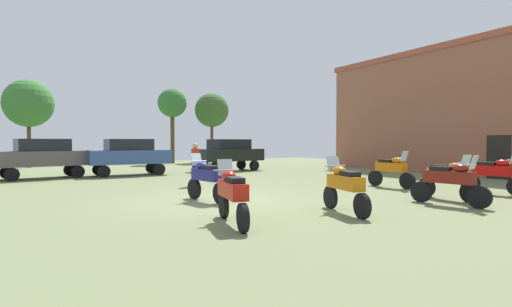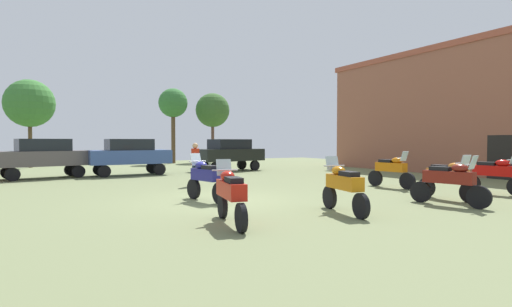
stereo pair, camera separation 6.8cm
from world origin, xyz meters
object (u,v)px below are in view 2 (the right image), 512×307
motorcycle_3 (206,178)px  car_2 (129,154)px  car_4 (230,152)px  tree_3 (213,110)px  motorcycle_2 (448,177)px  motorcycle_5 (231,193)px  motorcycle_9 (344,186)px  motorcycle_7 (391,170)px  tree_4 (30,104)px  tree_2 (173,104)px  car_3 (43,155)px  motorcycle_8 (450,181)px  motorcycle_4 (494,174)px  person_1 (195,161)px  brick_building (487,110)px

motorcycle_3 → car_2: bearing=79.3°
car_4 → tree_3: 11.36m
motorcycle_2 → tree_3: size_ratio=0.36×
motorcycle_5 → tree_3: 27.32m
motorcycle_3 → tree_3: 23.82m
motorcycle_9 → tree_3: tree_3 is taller
motorcycle_2 → motorcycle_5: motorcycle_2 is taller
motorcycle_2 → car_4: size_ratio=0.49×
motorcycle_7 → tree_4: bearing=-66.5°
tree_2 → car_3: bearing=-133.9°
motorcycle_3 → motorcycle_8: bearing=-46.7°
motorcycle_4 → car_3: car_3 is taller
car_3 → person_1: car_3 is taller
tree_2 → tree_3: bearing=1.2°
motorcycle_8 → tree_4: tree_4 is taller
motorcycle_2 → tree_4: tree_4 is taller
motorcycle_2 → person_1: size_ratio=1.23×
brick_building → motorcycle_3: bearing=-173.2°
motorcycle_7 → tree_4: tree_4 is taller
motorcycle_3 → tree_4: size_ratio=0.34×
motorcycle_3 → tree_4: tree_4 is taller
motorcycle_8 → tree_2: (-0.26, 25.72, 4.30)m
motorcycle_7 → car_2: car_2 is taller
motorcycle_8 → person_1: person_1 is taller
motorcycle_4 → car_4: bearing=-87.9°
motorcycle_5 → car_3: (-3.49, 14.69, 0.45)m
motorcycle_5 → car_3: bearing=114.1°
car_4 → brick_building: bearing=-135.1°
motorcycle_4 → car_4: car_4 is taller
car_2 → car_4: bearing=-90.0°
brick_building → motorcycle_9: (-15.97, -5.82, -2.98)m
car_4 → tree_3: bearing=-25.7°
motorcycle_4 → tree_2: (-3.87, 24.92, 4.30)m
brick_building → motorcycle_4: 10.87m
motorcycle_2 → motorcycle_5: (-7.73, -0.07, -0.00)m
motorcycle_9 → tree_2: size_ratio=0.35×
motorcycle_7 → tree_3: size_ratio=0.35×
tree_3 → person_1: bearing=-115.0°
motorcycle_3 → motorcycle_4: 10.11m
motorcycle_7 → tree_4: (-12.89, 21.17, 3.82)m
brick_building → car_4: brick_building is taller
car_3 → motorcycle_4: bearing=-147.0°
motorcycle_7 → tree_3: bearing=-101.4°
motorcycle_2 → person_1: bearing=-50.9°
motorcycle_2 → motorcycle_5: size_ratio=0.99×
motorcycle_8 → motorcycle_9: motorcycle_8 is taller
brick_building → motorcycle_2: brick_building is taller
motorcycle_7 → tree_4: size_ratio=0.34×
car_2 → person_1: 6.74m
motorcycle_7 → tree_2: size_ratio=0.34×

